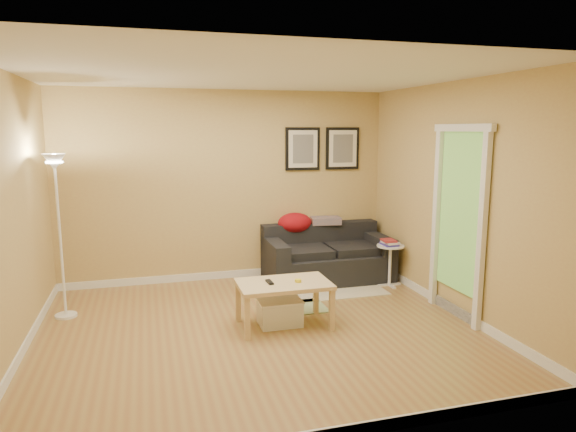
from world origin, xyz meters
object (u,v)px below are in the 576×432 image
(coffee_table, at_px, (284,304))
(side_table, at_px, (390,265))
(storage_bin, at_px, (280,312))
(floor_lamp, at_px, (60,241))
(book_stack, at_px, (389,242))
(sofa, at_px, (328,254))

(coffee_table, xyz_separation_m, side_table, (1.74, 0.99, 0.04))
(storage_bin, xyz_separation_m, floor_lamp, (-2.25, 0.88, 0.72))
(coffee_table, distance_m, storage_bin, 0.12)
(storage_bin, relative_size, book_stack, 1.91)
(storage_bin, height_order, book_stack, book_stack)
(sofa, height_order, floor_lamp, floor_lamp)
(coffee_table, bearing_deg, book_stack, 48.27)
(side_table, xyz_separation_m, book_stack, (-0.01, 0.01, 0.32))
(storage_bin, distance_m, book_stack, 2.05)
(sofa, relative_size, floor_lamp, 0.93)
(sofa, height_order, book_stack, sofa)
(sofa, xyz_separation_m, storage_bin, (-1.06, -1.42, -0.23))
(storage_bin, relative_size, side_table, 0.83)
(storage_bin, bearing_deg, book_stack, 28.53)
(storage_bin, relative_size, floor_lamp, 0.25)
(coffee_table, xyz_separation_m, storage_bin, (-0.03, 0.05, -0.10))
(storage_bin, bearing_deg, floor_lamp, 158.73)
(sofa, distance_m, book_stack, 0.87)
(sofa, distance_m, floor_lamp, 3.39)
(coffee_table, height_order, floor_lamp, floor_lamp)
(floor_lamp, bearing_deg, coffee_table, -21.97)
(coffee_table, relative_size, side_table, 1.74)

